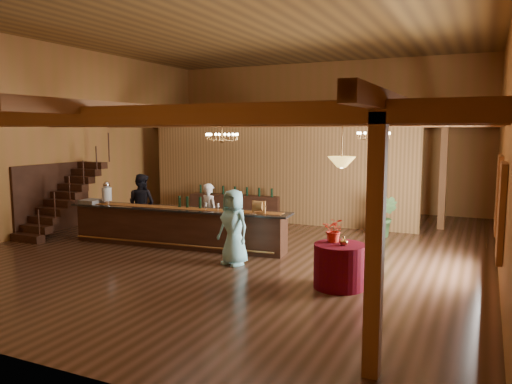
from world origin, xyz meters
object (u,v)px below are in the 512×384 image
at_px(chandelier_left, 222,137).
at_px(staff_second, 142,204).
at_px(backbar_shelf, 235,208).
at_px(bartender, 209,213).
at_px(round_table, 339,266).
at_px(beverage_dispenser, 107,193).
at_px(tasting_bar, 177,227).
at_px(pendant_lamp, 342,162).
at_px(floor_plant, 385,216).
at_px(chandelier_right, 373,135).
at_px(guest, 233,227).
at_px(raffle_drum, 259,206).

height_order(chandelier_left, staff_second, chandelier_left).
xyz_separation_m(backbar_shelf, bartender, (0.84, -3.14, 0.36)).
bearing_deg(round_table, beverage_dispenser, 168.40).
xyz_separation_m(beverage_dispenser, staff_second, (0.38, 1.00, -0.42)).
height_order(round_table, bartender, bartender).
distance_m(tasting_bar, round_table, 4.94).
relative_size(pendant_lamp, floor_plant, 0.77).
bearing_deg(pendant_lamp, backbar_shelf, 132.64).
relative_size(chandelier_right, guest, 0.47).
bearing_deg(beverage_dispenser, chandelier_right, 15.99).
xyz_separation_m(backbar_shelf, staff_second, (-1.43, -3.07, 0.45)).
bearing_deg(chandelier_left, backbar_shelf, 112.56).
distance_m(chandelier_right, pendant_lamp, 3.37).
bearing_deg(chandelier_left, pendant_lamp, -28.51).
height_order(tasting_bar, bartender, bartender).
relative_size(round_table, staff_second, 0.56).
relative_size(raffle_drum, floor_plant, 0.29).
bearing_deg(guest, backbar_shelf, 134.13).
xyz_separation_m(staff_second, floor_plant, (6.41, 2.51, -0.29)).
distance_m(chandelier_left, guest, 2.57).
distance_m(beverage_dispenser, backbar_shelf, 4.54).
height_order(raffle_drum, floor_plant, raffle_drum).
xyz_separation_m(pendant_lamp, guest, (-2.59, 0.63, -1.56)).
bearing_deg(beverage_dispenser, guest, -10.33).
xyz_separation_m(chandelier_left, pendant_lamp, (3.58, -1.94, -0.42)).
bearing_deg(guest, chandelier_left, 144.17).
xyz_separation_m(chandelier_left, staff_second, (-2.90, 0.46, -1.95)).
height_order(chandelier_right, bartender, chandelier_right).
relative_size(raffle_drum, bartender, 0.21).
bearing_deg(backbar_shelf, chandelier_left, -75.04).
bearing_deg(chandelier_right, chandelier_left, -158.07).
bearing_deg(bartender, tasting_bar, 80.84).
height_order(backbar_shelf, pendant_lamp, pendant_lamp).
bearing_deg(round_table, guest, 166.35).
distance_m(staff_second, floor_plant, 6.89).
bearing_deg(raffle_drum, backbar_shelf, 124.40).
xyz_separation_m(guest, floor_plant, (2.53, 4.29, -0.26)).
relative_size(backbar_shelf, chandelier_right, 3.80).
relative_size(tasting_bar, chandelier_left, 7.57).
xyz_separation_m(chandelier_right, pendant_lamp, (0.11, -3.34, -0.45)).
bearing_deg(tasting_bar, pendant_lamp, -23.28).
relative_size(backbar_shelf, chandelier_left, 3.80).
bearing_deg(pendant_lamp, chandelier_right, 91.95).
bearing_deg(backbar_shelf, staff_second, -122.55).
relative_size(chandelier_left, pendant_lamp, 0.89).
bearing_deg(tasting_bar, round_table, -23.28).
bearing_deg(bartender, backbar_shelf, -52.13).
relative_size(staff_second, floor_plant, 1.49).
bearing_deg(guest, floor_plant, 76.78).
height_order(staff_second, guest, staff_second).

